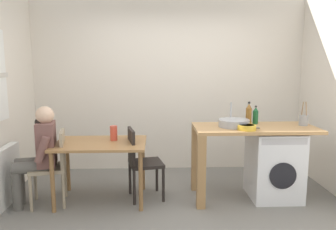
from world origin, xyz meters
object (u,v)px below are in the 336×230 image
(chair_opposite, at_px, (140,159))
(vase, at_px, (114,133))
(chair_person_seat, at_px, (54,163))
(seated_person, at_px, (39,151))
(mixing_bowl, at_px, (247,127))
(bottle_squat_brown, at_px, (255,116))
(dining_table, at_px, (101,150))
(utensil_crock, at_px, (304,120))
(washing_machine, at_px, (274,164))
(bottle_tall_green, at_px, (249,114))

(chair_opposite, distance_m, vase, 0.47)
(chair_person_seat, height_order, seated_person, seated_person)
(mixing_bowl, bearing_deg, bottle_squat_brown, 60.61)
(dining_table, xyz_separation_m, mixing_bowl, (1.74, -0.19, 0.31))
(dining_table, height_order, bottle_squat_brown, bottle_squat_brown)
(utensil_crock, bearing_deg, washing_machine, -171.90)
(dining_table, distance_m, bottle_tall_green, 1.90)
(bottle_tall_green, distance_m, bottle_squat_brown, 0.13)
(bottle_tall_green, bearing_deg, seated_person, -174.38)
(dining_table, bearing_deg, chair_person_seat, -171.14)
(bottle_tall_green, distance_m, vase, 1.72)
(chair_person_seat, height_order, bottle_squat_brown, bottle_squat_brown)
(chair_person_seat, relative_size, bottle_squat_brown, 3.85)
(chair_opposite, bearing_deg, chair_person_seat, -96.02)
(bottle_squat_brown, relative_size, utensil_crock, 0.78)
(chair_opposite, relative_size, bottle_tall_green, 3.05)
(bottle_squat_brown, bearing_deg, dining_table, -174.25)
(chair_person_seat, bearing_deg, bottle_squat_brown, -94.94)
(utensil_crock, distance_m, vase, 2.39)
(chair_opposite, distance_m, seated_person, 1.20)
(chair_opposite, distance_m, washing_machine, 1.69)
(chair_opposite, xyz_separation_m, washing_machine, (1.69, -0.03, -0.08))
(dining_table, height_order, vase, vase)
(bottle_squat_brown, distance_m, mixing_bowl, 0.45)
(bottle_squat_brown, xyz_separation_m, mixing_bowl, (-0.22, -0.39, -0.07))
(chair_person_seat, bearing_deg, vase, -86.49)
(utensil_crock, bearing_deg, chair_opposite, -179.24)
(bottle_squat_brown, xyz_separation_m, utensil_crock, (0.57, -0.14, -0.04))
(washing_machine, distance_m, mixing_bowl, 0.70)
(vase, bearing_deg, bottle_squat_brown, 3.09)
(bottle_tall_green, xyz_separation_m, mixing_bowl, (-0.11, -0.32, -0.10))
(washing_machine, bearing_deg, utensil_crock, 8.10)
(bottle_tall_green, bearing_deg, chair_opposite, -175.80)
(seated_person, relative_size, bottle_squat_brown, 5.13)
(chair_person_seat, xyz_separation_m, washing_machine, (2.71, 0.09, -0.08))
(seated_person, height_order, mixing_bowl, seated_person)
(chair_opposite, bearing_deg, mixing_bowl, 67.38)
(chair_person_seat, distance_m, bottle_squat_brown, 2.58)
(chair_opposite, bearing_deg, vase, -114.09)
(seated_person, distance_m, bottle_squat_brown, 2.71)
(bottle_squat_brown, height_order, utensil_crock, utensil_crock)
(chair_opposite, xyz_separation_m, bottle_tall_green, (1.38, 0.10, 0.55))
(bottle_tall_green, relative_size, vase, 1.60)
(bottle_squat_brown, bearing_deg, chair_opposite, -173.70)
(dining_table, xyz_separation_m, chair_person_seat, (-0.55, -0.09, -0.14))
(seated_person, xyz_separation_m, utensil_crock, (3.24, 0.18, 0.32))
(bottle_tall_green, distance_m, mixing_bowl, 0.36)
(washing_machine, relative_size, utensil_crock, 2.87)
(mixing_bowl, bearing_deg, bottle_tall_green, 71.19)
(mixing_bowl, height_order, utensil_crock, utensil_crock)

